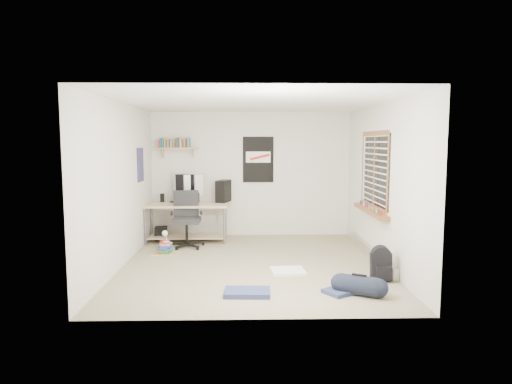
{
  "coord_description": "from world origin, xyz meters",
  "views": [
    {
      "loc": [
        -0.11,
        -6.98,
        1.91
      ],
      "look_at": [
        0.06,
        0.46,
        1.09
      ],
      "focal_mm": 32.0,
      "sensor_mm": 36.0,
      "label": 1
    }
  ],
  "objects_px": {
    "duffel_bag": "(359,284)",
    "book_stack": "(165,245)",
    "office_chair": "(187,221)",
    "backpack": "(381,266)",
    "desk": "(187,223)"
  },
  "relations": [
    {
      "from": "office_chair",
      "to": "duffel_bag",
      "type": "relative_size",
      "value": 2.12
    },
    {
      "from": "backpack",
      "to": "book_stack",
      "type": "xyz_separation_m",
      "value": [
        -3.23,
        1.6,
        -0.05
      ]
    },
    {
      "from": "office_chair",
      "to": "backpack",
      "type": "height_order",
      "value": "office_chair"
    },
    {
      "from": "desk",
      "to": "office_chair",
      "type": "bearing_deg",
      "value": -90.82
    },
    {
      "from": "desk",
      "to": "book_stack",
      "type": "xyz_separation_m",
      "value": [
        -0.25,
        -0.98,
        -0.22
      ]
    },
    {
      "from": "backpack",
      "to": "duffel_bag",
      "type": "distance_m",
      "value": 0.74
    },
    {
      "from": "duffel_bag",
      "to": "book_stack",
      "type": "xyz_separation_m",
      "value": [
        -2.79,
        2.19,
        0.01
      ]
    },
    {
      "from": "backpack",
      "to": "book_stack",
      "type": "distance_m",
      "value": 3.61
    },
    {
      "from": "desk",
      "to": "book_stack",
      "type": "bearing_deg",
      "value": -111.83
    },
    {
      "from": "office_chair",
      "to": "duffel_bag",
      "type": "bearing_deg",
      "value": -55.21
    },
    {
      "from": "office_chair",
      "to": "duffel_bag",
      "type": "distance_m",
      "value": 3.66
    },
    {
      "from": "desk",
      "to": "duffel_bag",
      "type": "relative_size",
      "value": 3.27
    },
    {
      "from": "office_chair",
      "to": "book_stack",
      "type": "xyz_separation_m",
      "value": [
        -0.31,
        -0.49,
        -0.34
      ]
    },
    {
      "from": "duffel_bag",
      "to": "backpack",
      "type": "bearing_deg",
      "value": 80.98
    },
    {
      "from": "desk",
      "to": "backpack",
      "type": "relative_size",
      "value": 4.27
    }
  ]
}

